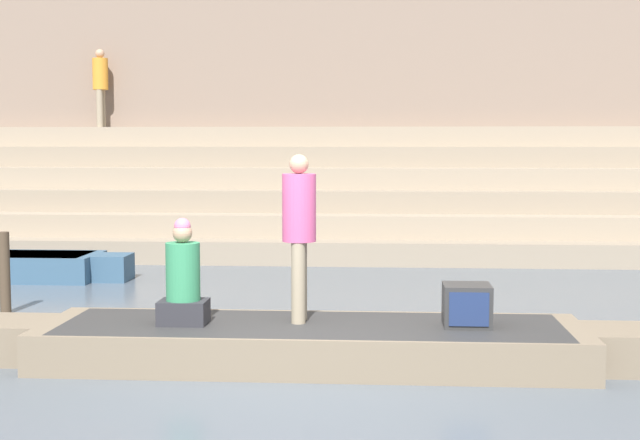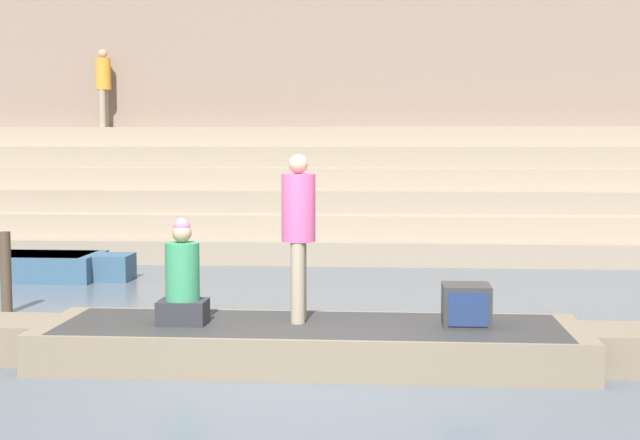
% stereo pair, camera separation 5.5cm
% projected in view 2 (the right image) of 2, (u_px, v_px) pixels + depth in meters
% --- Properties ---
extents(ground_plane, '(120.00, 120.00, 0.00)m').
position_uv_depth(ground_plane, '(296.00, 385.00, 7.78)').
color(ground_plane, '#4C5660').
extents(ghat_steps, '(36.00, 3.79, 2.45)m').
position_uv_depth(ghat_steps, '(347.00, 206.00, 17.57)').
color(ghat_steps, gray).
rests_on(ghat_steps, ground).
extents(back_wall, '(34.20, 1.28, 8.20)m').
position_uv_depth(back_wall, '(352.00, 52.00, 19.25)').
color(back_wall, '#7F6B5B').
rests_on(back_wall, ground).
extents(rowboat_main, '(6.65, 1.55, 0.38)m').
position_uv_depth(rowboat_main, '(310.00, 342.00, 8.53)').
color(rowboat_main, '#756651').
rests_on(rowboat_main, ground).
extents(person_standing, '(0.33, 0.33, 1.62)m').
position_uv_depth(person_standing, '(299.00, 226.00, 8.58)').
color(person_standing, gray).
rests_on(person_standing, rowboat_main).
extents(person_rowing, '(0.46, 0.36, 1.02)m').
position_uv_depth(person_rowing, '(183.00, 282.00, 8.52)').
color(person_rowing, '#28282D').
rests_on(person_rowing, rowboat_main).
extents(tv_set, '(0.45, 0.45, 0.40)m').
position_uv_depth(tv_set, '(466.00, 305.00, 8.42)').
color(tv_set, '#2D2D2D').
rests_on(tv_set, rowboat_main).
extents(mooring_post, '(0.13, 0.13, 1.02)m').
position_uv_depth(mooring_post, '(6.00, 273.00, 11.04)').
color(mooring_post, '#473828').
rests_on(mooring_post, ground).
extents(person_on_steps, '(0.32, 0.32, 1.64)m').
position_uv_depth(person_on_steps, '(103.00, 82.00, 18.79)').
color(person_on_steps, gray).
rests_on(person_on_steps, ghat_steps).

